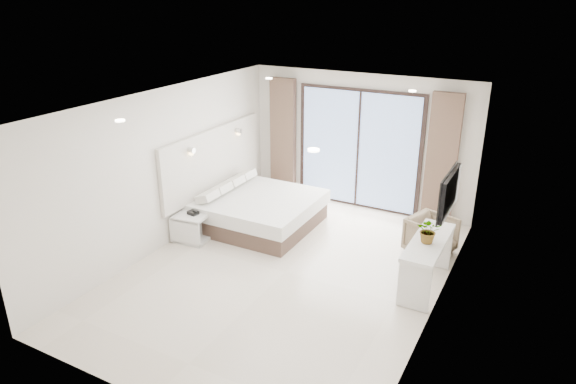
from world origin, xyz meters
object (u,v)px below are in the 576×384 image
(bed, at_px, (258,210))
(console_desk, at_px, (428,253))
(armchair, at_px, (431,234))
(nightstand, at_px, (192,228))

(bed, xyz_separation_m, console_desk, (3.32, -0.67, 0.25))
(console_desk, bearing_deg, bed, 168.57)
(bed, xyz_separation_m, armchair, (3.13, 0.43, 0.05))
(bed, relative_size, armchair, 2.92)
(nightstand, bearing_deg, console_desk, -0.03)
(bed, height_order, armchair, bed)
(bed, bearing_deg, armchair, 7.78)
(bed, relative_size, console_desk, 1.38)
(nightstand, bearing_deg, bed, 52.14)
(armchair, bearing_deg, bed, 116.58)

